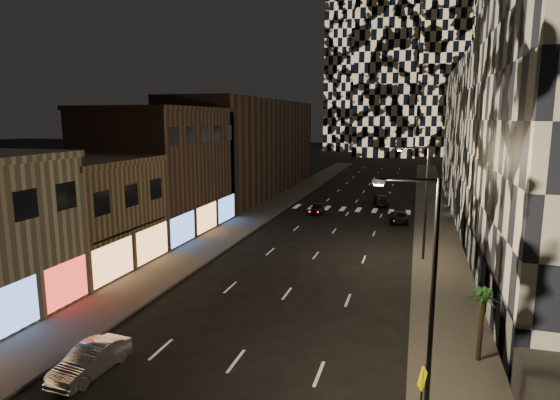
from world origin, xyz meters
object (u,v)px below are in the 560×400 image
Objects in this scene: streetlight_far at (423,195)px; car_dark_midlane at (317,208)px; car_silver_parked at (90,360)px; car_dark_oncoming at (381,200)px; palm_tree at (483,301)px; streetlight_near at (427,276)px; car_dark_rightlane at (399,217)px; ped_sign at (422,390)px.

car_dark_midlane is (-11.85, 16.15, -4.70)m from streetlight_far.
car_dark_oncoming is at bearing 82.62° from car_silver_parked.
car_dark_midlane is at bearing 114.30° from palm_tree.
car_silver_parked is at bearing -172.38° from streetlight_near.
car_dark_oncoming is 10.44m from car_dark_rightlane.
car_dark_midlane is 10.47m from car_dark_oncoming.
streetlight_near is 2.16× the size of car_dark_rightlane.
car_dark_midlane is 40.58m from ped_sign.
streetlight_near is at bearing 107.13° from ped_sign.
car_dark_oncoming is at bearing 100.37° from car_dark_rightlane.
streetlight_far is 14.80m from car_dark_rightlane.
palm_tree is at bearing 23.74° from car_silver_parked.
ped_sign is at bearing -91.05° from car_dark_rightlane.
streetlight_far reaches higher than ped_sign.
ped_sign reaches higher than car_dark_rightlane.
ped_sign is (2.14, -36.48, 1.57)m from car_dark_rightlane.
car_silver_parked is 0.98× the size of car_dark_rightlane.
streetlight_near reaches higher than car_dark_midlane.
streetlight_far is (0.00, 20.00, 0.00)m from streetlight_near.
car_dark_rightlane is at bearing 99.01° from streetlight_far.
streetlight_near is 4.16m from ped_sign.
car_dark_oncoming is 1.14× the size of car_dark_rightlane.
car_dark_midlane is 9.94m from car_dark_rightlane.
palm_tree is (2.62, 4.09, -2.30)m from streetlight_near.
streetlight_near is 1.00× the size of streetlight_far.
streetlight_far is at bearing 99.34° from palm_tree.
car_dark_oncoming reaches higher than car_dark_rightlane.
streetlight_far reaches higher than car_dark_rightlane.
car_dark_oncoming is at bearing 100.62° from palm_tree.
car_dark_midlane is at bearing 41.46° from car_dark_oncoming.
palm_tree is (16.77, 5.99, 2.38)m from car_silver_parked.
streetlight_far reaches higher than car_dark_oncoming.
car_dark_rightlane is (-2.19, 13.83, -4.78)m from streetlight_far.
streetlight_far is 2.21× the size of car_silver_parked.
car_dark_midlane is at bearing 90.63° from car_silver_parked.
car_dark_rightlane is 30.23m from palm_tree.
palm_tree is at bearing 94.04° from car_dark_oncoming.
streetlight_far is 16.28m from palm_tree.
car_dark_midlane is 0.92× the size of car_dark_rightlane.
streetlight_near is 5.38m from palm_tree.
streetlight_far is 22.88m from ped_sign.
streetlight_far is at bearing -58.51° from car_dark_midlane.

